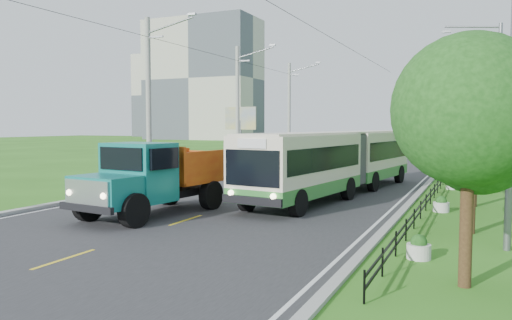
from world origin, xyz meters
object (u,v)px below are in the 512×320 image
Objects in this scene: pole_mid at (238,107)px; tree_back at (480,124)px; tree_fourth at (478,125)px; billboard_left at (241,122)px; pole_far at (289,111)px; streetlight_near at (506,78)px; streetlight_mid at (495,101)px; streetlight_far at (491,109)px; dump_truck at (156,174)px; planter_front at (419,248)px; pole_near at (149,100)px; bus at (338,158)px; tree_fifth at (479,121)px; tree_front at (472,119)px; planter_far at (458,172)px; tree_second at (475,127)px; tree_third at (478,116)px; planter_mid at (452,184)px; planter_near at (441,205)px.

pole_mid is 1.82× the size of tree_back.
tree_fourth reaches higher than billboard_left.
pole_far is (0.00, 12.00, 0.00)m from pole_mid.
streetlight_mid is (0.00, 14.00, 0.00)m from streetlight_near.
dump_truck is at bearing -114.42° from streetlight_far.
pole_mid is 18.89m from tree_back.
dump_truck reaches higher than planter_front.
pole_near is 1.00× the size of pole_mid.
bus is at bearing -64.00° from pole_far.
tree_fifth reaches higher than dump_truck.
tree_front is (18.12, -24.86, -1.37)m from pole_mid.
tree_fourth is 8.62m from planter_far.
pole_far is at bearing 133.85° from tree_fourth.
tree_front is 18.00m from tree_fourth.
tree_front reaches higher than tree_second.
tree_third is at bearing 90.00° from tree_second.
tree_fifth is at bearing 78.44° from planter_mid.
tree_front is 24.00m from tree_fifth.
planter_far is at bearing 95.18° from tree_third.
pole_far is 14.93× the size of planter_front.
streetlight_near is at bearing -25.46° from pole_near.
planter_front is at bearing -106.88° from tree_second.
pole_mid reaches higher than streetlight_mid.
tree_fifth is at bearing 90.00° from tree_fourth.
tree_second is (18.12, -6.86, -1.57)m from pole_near.
tree_fourth is 0.98× the size of tree_back.
dump_truck is at bearing 165.81° from planter_front.
billboard_left is (-18.10, 10.00, 3.58)m from planter_mid.
planter_near is at bearing 108.80° from streetlight_near.
tree_back is at bearing -112.92° from streetlight_far.
tree_third is 8.96× the size of planter_far.
tree_third reaches higher than dump_truck.
tree_second is at bearing -48.48° from billboard_left.
planter_far is (16.86, 1.00, -4.81)m from pole_mid.
planter_front is (16.86, -35.00, -4.81)m from pole_far.
dump_truck is (-12.43, -27.37, -3.25)m from streetlight_far.
bus is at bearing -45.39° from pole_mid.
bus is (-6.54, 7.13, -1.62)m from tree_second.
bus reaches higher than planter_far.
tree_third is 8.23m from streetlight_near.
tree_second reaches higher than planter_near.
planter_near is at bearing -98.77° from tree_fourth.
pole_far is at bearing 126.09° from tree_third.
planter_front is at bearing -57.03° from bus.
tree_fourth is (-0.00, 18.00, -0.13)m from tree_front.
pole_far is at bearing 120.42° from tree_second.
tree_third is at bearing 90.00° from tree_front.
tree_third is 14.40m from planter_far.
tree_fourth reaches higher than planter_mid.
pole_mid is 1.10× the size of streetlight_far.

